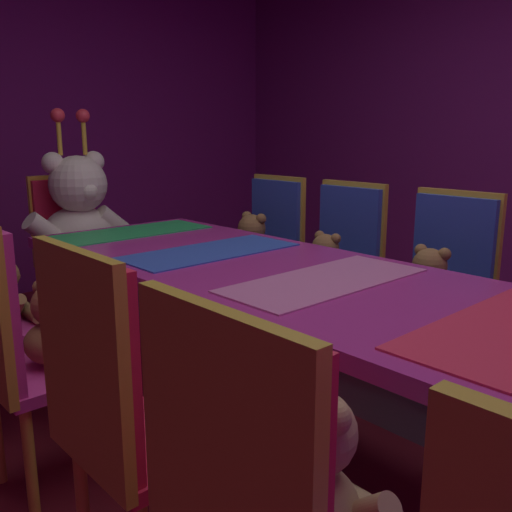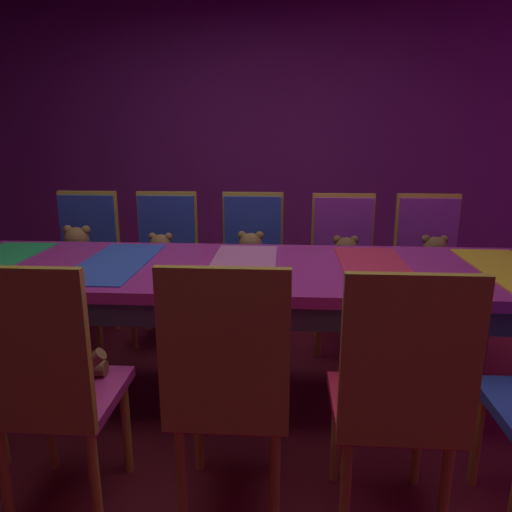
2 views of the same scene
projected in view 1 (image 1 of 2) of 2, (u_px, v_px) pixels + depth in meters
name	position (u px, v px, depth m)	size (l,w,h in m)	color
ground_plane	(320.00, 473.00, 2.05)	(7.90, 7.90, 0.00)	maroon
banquet_table	(325.00, 304.00, 1.91)	(0.90, 3.01, 0.75)	#B22D8C
teddy_left_1	(315.00, 478.00, 1.05)	(0.27, 0.35, 0.33)	tan
chair_left_2	(115.00, 397.00, 1.37)	(0.42, 0.41, 0.98)	red
chair_left_3	(12.00, 335.00, 1.79)	(0.42, 0.41, 0.98)	#CC338C
teddy_left_3	(56.00, 329.00, 1.88)	(0.24, 0.31, 0.29)	brown
teddy_left_4	(5.00, 295.00, 2.28)	(0.23, 0.30, 0.28)	olive
chair_right_2	(445.00, 278.00, 2.49)	(0.42, 0.41, 0.98)	#2D47B2
teddy_right_2	(428.00, 286.00, 2.40)	(0.25, 0.32, 0.30)	olive
chair_right_3	(342.00, 257.00, 2.91)	(0.42, 0.41, 0.98)	#2D47B2
teddy_right_3	(324.00, 264.00, 2.82)	(0.23, 0.30, 0.28)	olive
chair_right_4	(269.00, 242.00, 3.30)	(0.42, 0.41, 0.98)	#2D47B2
teddy_right_4	(251.00, 245.00, 3.21)	(0.27, 0.35, 0.33)	olive
throne_chair	(70.00, 239.00, 3.40)	(0.41, 0.42, 0.98)	red
king_teddy_bear	(81.00, 217.00, 3.24)	(0.71, 0.55, 0.91)	silver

